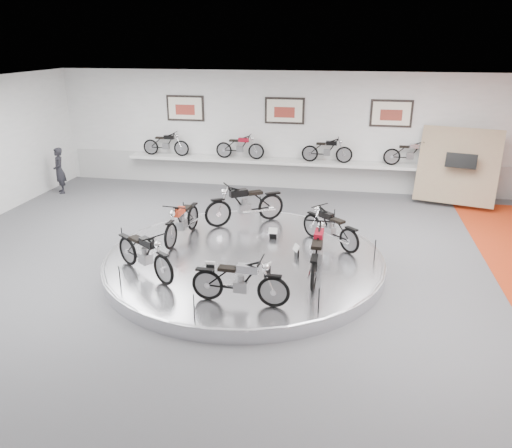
% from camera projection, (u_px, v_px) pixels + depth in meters
% --- Properties ---
extents(floor, '(16.00, 16.00, 0.00)m').
position_uv_depth(floor, '(242.00, 272.00, 11.35)').
color(floor, '#545457').
rests_on(floor, ground).
extents(ceiling, '(16.00, 16.00, 0.00)m').
position_uv_depth(ceiling, '(240.00, 91.00, 9.95)').
color(ceiling, white).
rests_on(ceiling, wall_back).
extents(wall_back, '(16.00, 0.00, 16.00)m').
position_uv_depth(wall_back, '(284.00, 131.00, 17.09)').
color(wall_back, white).
rests_on(wall_back, floor).
extents(wall_front, '(16.00, 0.00, 16.00)m').
position_uv_depth(wall_front, '(64.00, 417.00, 4.20)').
color(wall_front, white).
rests_on(wall_front, floor).
extents(dado_band, '(15.68, 0.04, 1.10)m').
position_uv_depth(dado_band, '(283.00, 173.00, 17.58)').
color(dado_band, '#BCBCBA').
rests_on(dado_band, floor).
extents(display_platform, '(6.40, 6.40, 0.30)m').
position_uv_depth(display_platform, '(244.00, 261.00, 11.57)').
color(display_platform, silver).
rests_on(display_platform, floor).
extents(platform_rim, '(6.40, 6.40, 0.10)m').
position_uv_depth(platform_rim, '(244.00, 256.00, 11.53)').
color(platform_rim, '#B2B2BA').
rests_on(platform_rim, display_platform).
extents(shelf, '(11.00, 0.55, 0.10)m').
position_uv_depth(shelf, '(283.00, 162.00, 17.17)').
color(shelf, silver).
rests_on(shelf, wall_back).
extents(poster_left, '(1.35, 0.06, 0.88)m').
position_uv_depth(poster_left, '(185.00, 108.00, 17.42)').
color(poster_left, white).
rests_on(poster_left, wall_back).
extents(poster_center, '(1.35, 0.06, 0.88)m').
position_uv_depth(poster_center, '(285.00, 111.00, 16.81)').
color(poster_center, white).
rests_on(poster_center, wall_back).
extents(poster_right, '(1.35, 0.06, 0.88)m').
position_uv_depth(poster_right, '(391.00, 113.00, 16.20)').
color(poster_right, white).
rests_on(poster_right, wall_back).
extents(display_panel, '(2.56, 1.52, 2.30)m').
position_uv_depth(display_panel, '(458.00, 166.00, 15.55)').
color(display_panel, '#91805D').
rests_on(display_panel, floor).
extents(shelf_bike_a, '(1.22, 0.43, 0.73)m').
position_uv_depth(shelf_bike_a, '(166.00, 145.00, 17.75)').
color(shelf_bike_a, black).
rests_on(shelf_bike_a, shelf).
extents(shelf_bike_b, '(1.22, 0.43, 0.73)m').
position_uv_depth(shelf_bike_b, '(240.00, 148.00, 17.28)').
color(shelf_bike_b, maroon).
rests_on(shelf_bike_b, shelf).
extents(shelf_bike_c, '(1.22, 0.43, 0.73)m').
position_uv_depth(shelf_bike_c, '(327.00, 152.00, 16.76)').
color(shelf_bike_c, black).
rests_on(shelf_bike_c, shelf).
extents(shelf_bike_d, '(1.22, 0.43, 0.73)m').
position_uv_depth(shelf_bike_d, '(410.00, 155.00, 16.29)').
color(shelf_bike_d, '#B7B7BC').
rests_on(shelf_bike_d, shelf).
extents(bike_a, '(1.53, 1.45, 0.92)m').
position_uv_depth(bike_a, '(330.00, 227.00, 11.93)').
color(bike_a, black).
rests_on(bike_a, display_platform).
extents(bike_b, '(1.96, 1.61, 1.12)m').
position_uv_depth(bike_b, '(245.00, 204.00, 13.29)').
color(bike_b, black).
rests_on(bike_b, display_platform).
extents(bike_c, '(0.75, 1.72, 0.98)m').
position_uv_depth(bike_c, '(182.00, 220.00, 12.27)').
color(bike_c, red).
rests_on(bike_c, display_platform).
extents(bike_d, '(1.72, 1.43, 0.99)m').
position_uv_depth(bike_d, '(144.00, 253.00, 10.40)').
color(bike_d, black).
rests_on(bike_d, display_platform).
extents(bike_e, '(1.62, 0.62, 0.94)m').
position_uv_depth(bike_e, '(240.00, 281.00, 9.25)').
color(bike_e, '#B7B7BC').
rests_on(bike_e, display_platform).
extents(bike_f, '(0.68, 1.83, 1.07)m').
position_uv_depth(bike_f, '(318.00, 251.00, 10.38)').
color(bike_f, maroon).
rests_on(bike_f, display_platform).
extents(visitor, '(0.65, 0.68, 1.56)m').
position_uv_depth(visitor, '(59.00, 171.00, 16.91)').
color(visitor, black).
rests_on(visitor, floor).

